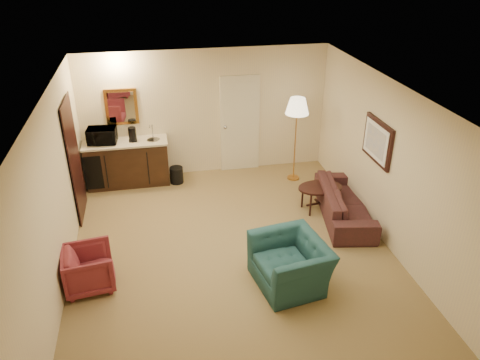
# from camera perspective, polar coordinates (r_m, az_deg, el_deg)

# --- Properties ---
(ground) EXTENTS (6.00, 6.00, 0.00)m
(ground) POSITION_cam_1_polar(r_m,az_deg,el_deg) (7.59, -0.87, -8.70)
(ground) COLOR olive
(ground) RESTS_ON ground
(room_walls) EXTENTS (5.02, 6.01, 2.61)m
(room_walls) POSITION_cam_1_polar(r_m,az_deg,el_deg) (7.41, -2.79, 5.53)
(room_walls) COLOR beige
(room_walls) RESTS_ON ground
(wetbar_cabinet) EXTENTS (1.64, 0.58, 0.92)m
(wetbar_cabinet) POSITION_cam_1_polar(r_m,az_deg,el_deg) (9.65, -13.55, 2.05)
(wetbar_cabinet) COLOR #311C0F
(wetbar_cabinet) RESTS_ON ground
(sofa) EXTENTS (0.90, 2.03, 0.76)m
(sofa) POSITION_cam_1_polar(r_m,az_deg,el_deg) (8.49, 12.70, -2.12)
(sofa) COLOR black
(sofa) RESTS_ON ground
(teal_armchair) EXTENTS (0.86, 1.17, 0.94)m
(teal_armchair) POSITION_cam_1_polar(r_m,az_deg,el_deg) (6.75, 6.21, -9.23)
(teal_armchair) COLOR #1D4949
(teal_armchair) RESTS_ON ground
(rose_chair_near) EXTENTS (0.71, 0.74, 0.69)m
(rose_chair_near) POSITION_cam_1_polar(r_m,az_deg,el_deg) (7.05, -17.96, -10.03)
(rose_chair_near) COLOR maroon
(rose_chair_near) RESTS_ON ground
(coffee_table) EXTENTS (0.88, 0.66, 0.47)m
(coffee_table) POSITION_cam_1_polar(r_m,az_deg,el_deg) (8.70, 9.65, -2.16)
(coffee_table) COLOR black
(coffee_table) RESTS_ON ground
(floor_lamp) EXTENTS (0.55, 0.55, 1.75)m
(floor_lamp) POSITION_cam_1_polar(r_m,az_deg,el_deg) (9.48, 6.77, 4.91)
(floor_lamp) COLOR #C68C42
(floor_lamp) RESTS_ON ground
(waste_bin) EXTENTS (0.28, 0.28, 0.34)m
(waste_bin) POSITION_cam_1_polar(r_m,az_deg,el_deg) (9.63, -7.75, 0.60)
(waste_bin) COLOR black
(waste_bin) RESTS_ON ground
(microwave) EXTENTS (0.57, 0.35, 0.37)m
(microwave) POSITION_cam_1_polar(r_m,az_deg,el_deg) (9.45, -16.51, 5.41)
(microwave) COLOR black
(microwave) RESTS_ON wetbar_cabinet
(coffee_maker) EXTENTS (0.16, 0.16, 0.29)m
(coffee_maker) POSITION_cam_1_polar(r_m,az_deg,el_deg) (9.40, -12.98, 5.45)
(coffee_maker) COLOR black
(coffee_maker) RESTS_ON wetbar_cabinet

